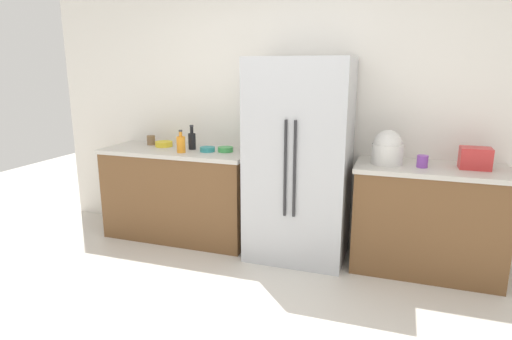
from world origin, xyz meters
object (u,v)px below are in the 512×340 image
(bottle_b, at_px, (181,144))
(bowl_a, at_px, (207,149))
(cup_a, at_px, (422,161))
(cup_b, at_px, (151,140))
(refrigerator, at_px, (299,161))
(bottle_a, at_px, (192,140))
(bowl_c, at_px, (164,144))
(rice_cooker, at_px, (387,149))
(toaster, at_px, (475,158))
(bowl_b, at_px, (225,149))

(bottle_b, xyz_separation_m, bowl_a, (0.22, 0.12, -0.06))
(cup_a, relative_size, cup_b, 1.01)
(refrigerator, relative_size, cup_a, 18.14)
(bottle_a, relative_size, bowl_c, 1.37)
(refrigerator, distance_m, rice_cooker, 0.77)
(bottle_a, bearing_deg, bottle_b, -97.32)
(bottle_b, height_order, cup_a, bottle_b)
(toaster, relative_size, cup_b, 2.37)
(cup_a, bearing_deg, bottle_b, -178.01)
(bottle_a, height_order, bowl_c, bottle_a)
(refrigerator, height_order, cup_a, refrigerator)
(refrigerator, xyz_separation_m, bottle_b, (-1.16, -0.08, 0.10))
(bottle_a, relative_size, bowl_a, 1.69)
(refrigerator, relative_size, cup_b, 18.28)
(toaster, height_order, cup_a, toaster)
(toaster, relative_size, bottle_b, 1.07)
(cup_b, bearing_deg, rice_cooker, -3.96)
(bottle_a, distance_m, cup_a, 2.17)
(refrigerator, xyz_separation_m, bowl_c, (-1.48, 0.15, 0.05))
(cup_a, bearing_deg, bowl_a, 178.67)
(bottle_a, relative_size, bowl_b, 1.65)
(toaster, relative_size, bowl_b, 1.58)
(refrigerator, bearing_deg, bowl_b, 173.03)
(toaster, xyz_separation_m, cup_a, (-0.40, -0.08, -0.04))
(rice_cooker, relative_size, cup_b, 2.94)
(bottle_a, bearing_deg, toaster, -0.60)
(bowl_b, relative_size, bowl_c, 0.83)
(cup_a, relative_size, bowl_a, 0.69)
(bottle_b, relative_size, cup_b, 2.21)
(rice_cooker, height_order, bowl_b, rice_cooker)
(toaster, height_order, bottle_b, bottle_b)
(bowl_b, bearing_deg, bottle_a, 178.16)
(bottle_b, bearing_deg, bowl_a, 28.64)
(refrigerator, relative_size, rice_cooker, 6.22)
(refrigerator, height_order, rice_cooker, refrigerator)
(bottle_b, relative_size, bowl_c, 1.23)
(rice_cooker, distance_m, bottle_a, 1.89)
(bowl_a, height_order, bowl_b, same)
(bowl_a, xyz_separation_m, bowl_c, (-0.55, 0.11, 0.00))
(rice_cooker, relative_size, cup_a, 2.92)
(toaster, bearing_deg, bowl_c, 178.62)
(bowl_b, bearing_deg, cup_b, 173.61)
(cup_b, bearing_deg, bottle_a, -9.49)
(refrigerator, height_order, bottle_b, refrigerator)
(bowl_a, bearing_deg, bowl_c, 168.98)
(rice_cooker, xyz_separation_m, bowl_c, (-2.24, 0.12, -0.11))
(refrigerator, relative_size, bottle_b, 8.26)
(bottle_a, distance_m, bowl_c, 0.36)
(refrigerator, distance_m, bottle_a, 1.14)
(rice_cooker, xyz_separation_m, bowl_b, (-1.52, 0.07, -0.11))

